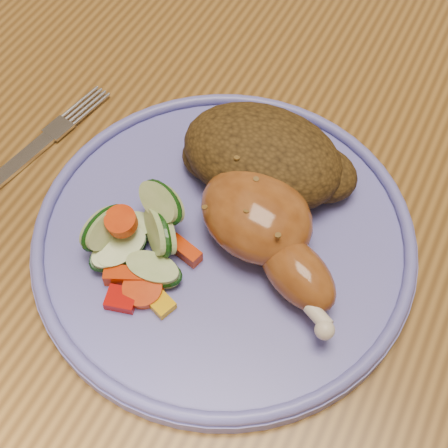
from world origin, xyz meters
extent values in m
plane|color=brown|center=(0.00, 0.00, 0.00)|extent=(4.00, 4.00, 0.00)
cube|color=brown|center=(0.00, 0.00, 0.73)|extent=(0.90, 1.40, 0.04)
cube|color=#4C2D16|center=(0.00, 0.55, 0.43)|extent=(0.42, 0.42, 0.04)
cylinder|color=#4C2D16|center=(-0.18, 0.37, 0.21)|extent=(0.04, 0.04, 0.41)
cylinder|color=#4C2D16|center=(-0.18, 0.73, 0.21)|extent=(0.04, 0.04, 0.41)
cylinder|color=#4C2D16|center=(0.18, 0.37, 0.21)|extent=(0.04, 0.04, 0.41)
cylinder|color=#5F5EB4|center=(-0.02, -0.12, 0.76)|extent=(0.30, 0.30, 0.01)
torus|color=#5F5EB4|center=(-0.02, -0.12, 0.77)|extent=(0.30, 0.30, 0.01)
ellipsoid|color=brown|center=(0.01, -0.11, 0.79)|extent=(0.11, 0.10, 0.05)
ellipsoid|color=brown|center=(0.05, -0.14, 0.78)|extent=(0.08, 0.07, 0.04)
sphere|color=beige|center=(0.09, -0.17, 0.78)|extent=(0.01, 0.01, 0.01)
ellipsoid|color=#422C10|center=(-0.01, -0.06, 0.79)|extent=(0.13, 0.10, 0.06)
ellipsoid|color=#422C10|center=(0.03, -0.04, 0.78)|extent=(0.07, 0.05, 0.04)
ellipsoid|color=#422C10|center=(-0.05, -0.06, 0.77)|extent=(0.06, 0.05, 0.03)
cube|color=#A50A05|center=(-0.06, -0.21, 0.77)|extent=(0.03, 0.02, 0.01)
cube|color=#E5A507|center=(-0.03, -0.20, 0.77)|extent=(0.02, 0.02, 0.01)
cube|color=red|center=(-0.06, -0.19, 0.77)|extent=(0.03, 0.02, 0.01)
cylinder|color=red|center=(-0.05, -0.19, 0.77)|extent=(0.03, 0.03, 0.01)
cylinder|color=red|center=(-0.08, -0.16, 0.79)|extent=(0.02, 0.03, 0.01)
cube|color=red|center=(-0.03, -0.15, 0.77)|extent=(0.03, 0.02, 0.01)
cylinder|color=#ADBD7B|center=(-0.08, -0.17, 0.77)|extent=(0.06, 0.05, 0.02)
cylinder|color=#ADBD7B|center=(-0.05, -0.18, 0.77)|extent=(0.05, 0.05, 0.02)
cylinder|color=#ADBD7B|center=(-0.06, -0.13, 0.79)|extent=(0.05, 0.05, 0.04)
cylinder|color=#ADBD7B|center=(-0.09, -0.17, 0.78)|extent=(0.04, 0.05, 0.04)
cylinder|color=#ADBD7B|center=(-0.08, -0.15, 0.77)|extent=(0.06, 0.06, 0.02)
cylinder|color=#ADBD7B|center=(-0.05, -0.15, 0.78)|extent=(0.05, 0.05, 0.04)
cylinder|color=#ADBD7B|center=(-0.08, -0.18, 0.77)|extent=(0.06, 0.05, 0.02)
cube|color=silver|center=(-0.21, -0.15, 0.75)|extent=(0.04, 0.13, 0.00)
cube|color=silver|center=(-0.20, -0.08, 0.75)|extent=(0.03, 0.07, 0.00)
camera|label=1|loc=(0.10, -0.36, 1.18)|focal=50.00mm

